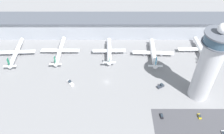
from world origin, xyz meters
name	(u,v)px	position (x,y,z in m)	size (l,w,h in m)	color
ground_plane	(107,82)	(0.00, 0.00, 0.00)	(1000.00, 1000.00, 0.00)	gray
terminal_building	(108,26)	(0.00, 70.00, 9.52)	(274.76, 25.00, 18.84)	#A3A8B2
control_tower	(209,65)	(68.97, -12.99, 29.77)	(19.40, 19.40, 61.39)	#BCBCC1
parking_lot_surface	(205,134)	(64.01, -46.54, 0.00)	(64.00, 40.00, 0.01)	#424247
airplane_gate_alpha	(17,52)	(-82.17, 33.37, 4.51)	(33.08, 40.81, 12.61)	silver
airplane_gate_bravo	(60,50)	(-43.30, 36.22, 4.05)	(35.50, 40.10, 12.11)	white
airplane_gate_charlie	(110,51)	(1.74, 35.52, 4.46)	(30.19, 35.43, 12.97)	white
airplane_gate_delta	(154,53)	(41.56, 32.64, 4.33)	(37.19, 38.82, 13.59)	white
airplane_gate_echo	(201,49)	(86.11, 38.50, 4.09)	(41.08, 34.67, 12.51)	white
service_truck_catering	(161,86)	(42.45, -5.35, 1.11)	(6.14, 4.86, 3.20)	black
service_truck_fuel	(71,83)	(-28.91, -1.92, 1.04)	(6.53, 6.68, 2.98)	black
car_yellow_taxi	(200,116)	(64.60, -33.24, 0.54)	(1.90, 4.29, 1.40)	black
car_maroon_suv	(162,116)	(38.59, -33.02, 0.61)	(1.93, 4.44, 1.56)	black
car_red_hatchback	(224,134)	(76.38, -46.46, 0.54)	(2.04, 4.37, 1.40)	black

